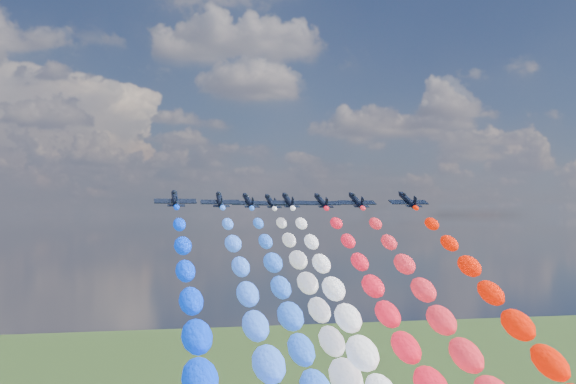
{
  "coord_description": "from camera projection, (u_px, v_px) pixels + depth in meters",
  "views": [
    {
      "loc": [
        -37.1,
        -162.11,
        87.4
      ],
      "look_at": [
        0.0,
        4.0,
        92.9
      ],
      "focal_mm": 44.96,
      "sensor_mm": 36.0,
      "label": 1
    }
  ],
  "objects": [
    {
      "name": "jet_2",
      "position": [
        249.0,
        201.0,
        177.49
      ],
      "size": [
        9.82,
        12.82,
        6.75
      ],
      "primitive_type": null,
      "rotation": [
        0.36,
        0.0,
        0.07
      ],
      "color": "black"
    },
    {
      "name": "jet_4",
      "position": [
        271.0,
        202.0,
        186.3
      ],
      "size": [
        9.61,
        12.68,
        6.75
      ],
      "primitive_type": null,
      "rotation": [
        0.36,
        0.0,
        0.05
      ],
      "color": "black"
    },
    {
      "name": "jet_7",
      "position": [
        408.0,
        200.0,
        167.41
      ],
      "size": [
        9.04,
        12.27,
        6.75
      ],
      "primitive_type": null,
      "rotation": [
        0.36,
        0.0,
        0.0
      ],
      "color": "black"
    },
    {
      "name": "jet_1",
      "position": [
        220.0,
        200.0,
        165.85
      ],
      "size": [
        9.49,
        12.59,
        6.75
      ],
      "primitive_type": null,
      "rotation": [
        0.36,
        0.0,
        -0.04
      ],
      "color": "black"
    },
    {
      "name": "trail_4",
      "position": [
        338.0,
        375.0,
        126.01
      ],
      "size": [
        6.75,
        118.7,
        65.95
      ],
      "primitive_type": null,
      "color": "silver"
    },
    {
      "name": "jet_5",
      "position": [
        321.0,
        201.0,
        180.0
      ],
      "size": [
        9.46,
        12.57,
        6.75
      ],
      "primitive_type": null,
      "rotation": [
        0.36,
        0.0,
        0.04
      ],
      "color": "black"
    },
    {
      "name": "jet_3",
      "position": [
        288.0,
        201.0,
        174.84
      ],
      "size": [
        9.26,
        12.43,
        6.75
      ],
      "primitive_type": null,
      "rotation": [
        0.36,
        0.0,
        0.02
      ],
      "color": "black"
    },
    {
      "name": "trail_5",
      "position": [
        418.0,
        383.0,
        119.71
      ],
      "size": [
        6.75,
        118.7,
        65.95
      ],
      "primitive_type": null,
      "color": "red"
    },
    {
      "name": "jet_6",
      "position": [
        356.0,
        201.0,
        172.97
      ],
      "size": [
        9.1,
        12.31,
        6.75
      ],
      "primitive_type": null,
      "rotation": [
        0.36,
        0.0,
        0.01
      ],
      "color": "black"
    },
    {
      "name": "jet_0",
      "position": [
        175.0,
        199.0,
        155.32
      ],
      "size": [
        9.07,
        12.29,
        6.75
      ],
      "primitive_type": null,
      "rotation": [
        0.36,
        0.0,
        -0.01
      ],
      "color": "black"
    }
  ]
}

